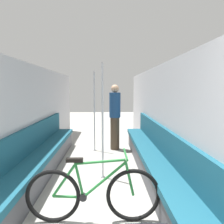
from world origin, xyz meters
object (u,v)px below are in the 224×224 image
(bench_seat_row_left, at_px, (37,163))
(passenger_standing, at_px, (115,116))
(grab_pole_far, at_px, (103,123))
(grab_pole_near, at_px, (94,112))
(bench_seat_row_right, at_px, (155,162))
(bicycle, at_px, (93,194))

(bench_seat_row_left, height_order, passenger_standing, passenger_standing)
(bench_seat_row_left, height_order, grab_pole_far, grab_pole_far)
(bench_seat_row_left, bearing_deg, grab_pole_near, 63.95)
(bench_seat_row_right, height_order, passenger_standing, passenger_standing)
(grab_pole_far, xyz_separation_m, passenger_standing, (0.30, 1.91, -0.11))
(bench_seat_row_right, relative_size, bicycle, 3.06)
(bench_seat_row_left, bearing_deg, bicycle, -49.20)
(bench_seat_row_left, distance_m, bench_seat_row_right, 2.12)
(grab_pole_far, bearing_deg, bicycle, -93.92)
(bench_seat_row_right, relative_size, passenger_standing, 2.87)
(bench_seat_row_left, relative_size, bench_seat_row_right, 1.00)
(grab_pole_near, relative_size, passenger_standing, 1.20)
(bicycle, height_order, passenger_standing, passenger_standing)
(grab_pole_near, bearing_deg, bench_seat_row_right, -58.06)
(bicycle, height_order, grab_pole_far, grab_pole_far)
(grab_pole_near, height_order, passenger_standing, grab_pole_near)
(bench_seat_row_right, xyz_separation_m, passenger_standing, (-0.64, 2.02, 0.60))
(bench_seat_row_right, xyz_separation_m, grab_pole_near, (-1.19, 1.91, 0.71))
(bench_seat_row_right, height_order, grab_pole_far, grab_pole_far)
(bench_seat_row_right, bearing_deg, bicycle, -129.44)
(bench_seat_row_right, relative_size, grab_pole_near, 2.40)
(grab_pole_near, height_order, grab_pole_far, same)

